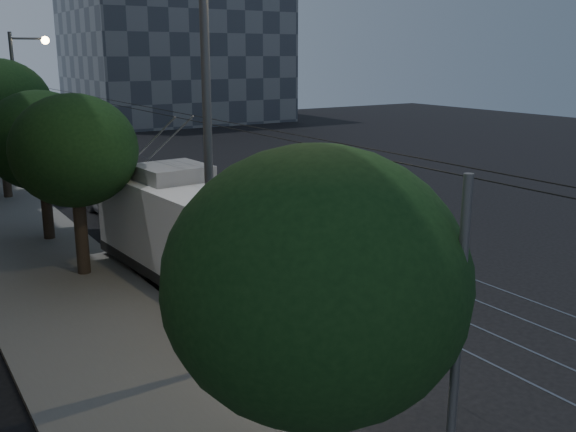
% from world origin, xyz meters
% --- Properties ---
extents(ground, '(120.00, 120.00, 0.00)m').
position_xyz_m(ground, '(0.00, 0.00, 0.00)').
color(ground, black).
rests_on(ground, ground).
extents(tram_rails, '(4.52, 90.00, 0.02)m').
position_xyz_m(tram_rails, '(2.50, 20.00, 0.01)').
color(tram_rails, gray).
rests_on(tram_rails, ground).
extents(overhead_wires, '(2.23, 90.00, 6.00)m').
position_xyz_m(overhead_wires, '(-4.97, 20.00, 3.47)').
color(overhead_wires, black).
rests_on(overhead_wires, ground).
extents(building_distant_right, '(22.00, 18.00, 24.00)m').
position_xyz_m(building_distant_right, '(18.00, 55.00, 12.00)').
color(building_distant_right, '#393F48').
rests_on(building_distant_right, ground).
extents(trolleybus, '(3.59, 12.95, 5.63)m').
position_xyz_m(trolleybus, '(-3.56, 1.75, 1.77)').
color(trolleybus, white).
rests_on(trolleybus, ground).
extents(pickup_silver, '(3.82, 6.57, 1.72)m').
position_xyz_m(pickup_silver, '(-2.70, 10.86, 0.86)').
color(pickup_silver, '#9A9DA2').
rests_on(pickup_silver, ground).
extents(car_white_a, '(2.32, 4.79, 1.58)m').
position_xyz_m(car_white_a, '(-2.70, 14.00, 0.79)').
color(car_white_a, silver).
rests_on(car_white_a, ground).
extents(car_white_b, '(1.84, 4.24, 1.21)m').
position_xyz_m(car_white_b, '(-2.70, 24.00, 0.61)').
color(car_white_b, silver).
rests_on(car_white_b, ground).
extents(car_white_c, '(2.82, 4.99, 1.56)m').
position_xyz_m(car_white_c, '(-4.29, 26.56, 0.78)').
color(car_white_c, silver).
rests_on(car_white_c, ground).
extents(car_white_d, '(2.08, 3.78, 1.22)m').
position_xyz_m(car_white_d, '(-2.79, 34.88, 0.61)').
color(car_white_d, '#B3B4B8').
rests_on(car_white_d, ground).
extents(tree_0, '(4.83, 4.83, 6.27)m').
position_xyz_m(tree_0, '(-6.50, -8.14, 4.08)').
color(tree_0, black).
rests_on(tree_0, ground).
extents(tree_1, '(4.21, 4.21, 6.33)m').
position_xyz_m(tree_1, '(-6.50, 5.85, 4.41)').
color(tree_1, black).
rests_on(tree_1, ground).
extents(tree_2, '(4.43, 4.43, 6.20)m').
position_xyz_m(tree_2, '(-6.50, 11.01, 4.19)').
color(tree_2, black).
rests_on(tree_2, ground).
extents(streetlamp_near, '(2.72, 0.44, 11.44)m').
position_xyz_m(streetlamp_near, '(-5.37, -2.95, 6.81)').
color(streetlamp_near, '#57575A').
rests_on(streetlamp_near, ground).
extents(streetlamp_far, '(2.15, 0.44, 8.73)m').
position_xyz_m(streetlamp_far, '(-4.80, 22.73, 5.33)').
color(streetlamp_far, '#57575A').
rests_on(streetlamp_far, ground).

